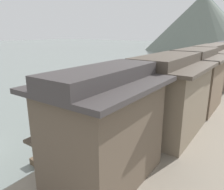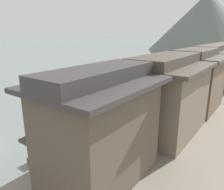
% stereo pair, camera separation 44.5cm
% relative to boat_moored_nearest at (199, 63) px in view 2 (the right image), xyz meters
% --- Properties ---
extents(boat_moored_nearest, '(3.67, 2.21, 0.40)m').
position_rel_boat_moored_nearest_xyz_m(boat_moored_nearest, '(0.00, 0.00, 0.00)').
color(boat_moored_nearest, brown).
rests_on(boat_moored_nearest, ground).
extents(boat_moored_second, '(3.69, 5.15, 0.36)m').
position_rel_boat_moored_nearest_xyz_m(boat_moored_second, '(1.76, -37.22, -0.02)').
color(boat_moored_second, '#33281E').
rests_on(boat_moored_second, ground).
extents(boat_moored_third, '(1.29, 3.99, 0.75)m').
position_rel_boat_moored_nearest_xyz_m(boat_moored_third, '(4.44, -8.51, 0.13)').
color(boat_moored_third, brown).
rests_on(boat_moored_third, ground).
extents(boat_moored_far, '(1.12, 5.50, 0.49)m').
position_rel_boat_moored_nearest_xyz_m(boat_moored_far, '(5.07, -54.94, 0.02)').
color(boat_moored_far, brown).
rests_on(boat_moored_far, ground).
extents(boat_midriver_drifting, '(2.51, 4.59, 0.75)m').
position_rel_boat_moored_nearest_xyz_m(boat_midriver_drifting, '(0.55, -44.94, 0.12)').
color(boat_midriver_drifting, '#423328').
rests_on(boat_midriver_drifting, ground).
extents(boat_midriver_upstream, '(1.17, 4.67, 0.55)m').
position_rel_boat_moored_nearest_xyz_m(boat_midriver_upstream, '(4.34, -17.20, 0.04)').
color(boat_midriver_upstream, '#232326').
rests_on(boat_midriver_upstream, ground).
extents(house_waterfront_nearest, '(5.26, 6.90, 6.14)m').
position_rel_boat_moored_nearest_xyz_m(house_waterfront_nearest, '(10.00, -56.53, 3.66)').
color(house_waterfront_nearest, brown).
rests_on(house_waterfront_nearest, riverbank_right).
extents(house_waterfront_second, '(6.05, 8.05, 6.14)m').
position_rel_boat_moored_nearest_xyz_m(house_waterfront_second, '(10.40, -48.81, 3.65)').
color(house_waterfront_second, '#7F705B').
rests_on(house_waterfront_second, riverbank_right).
extents(house_waterfront_tall, '(6.14, 7.17, 6.14)m').
position_rel_boat_moored_nearest_xyz_m(house_waterfront_tall, '(10.44, -41.66, 3.66)').
color(house_waterfront_tall, '#75604C').
rests_on(house_waterfront_tall, riverbank_right).
extents(house_waterfront_narrow, '(5.49, 7.68, 6.14)m').
position_rel_boat_moored_nearest_xyz_m(house_waterfront_narrow, '(10.12, -33.58, 3.66)').
color(house_waterfront_narrow, brown).
rests_on(house_waterfront_narrow, riverbank_right).
extents(mooring_post_dock_near, '(0.20, 0.20, 0.89)m').
position_rel_boat_moored_nearest_xyz_m(mooring_post_dock_near, '(6.79, -56.47, 1.10)').
color(mooring_post_dock_near, '#473828').
rests_on(mooring_post_dock_near, riverbank_right).
extents(mooring_post_dock_mid, '(0.20, 0.20, 0.85)m').
position_rel_boat_moored_nearest_xyz_m(mooring_post_dock_mid, '(6.79, -45.69, 1.08)').
color(mooring_post_dock_mid, '#473828').
rests_on(mooring_post_dock_mid, riverbank_right).
extents(mooring_post_dock_far, '(0.20, 0.20, 0.83)m').
position_rel_boat_moored_nearest_xyz_m(mooring_post_dock_far, '(6.79, -39.18, 1.07)').
color(mooring_post_dock_far, '#473828').
rests_on(mooring_post_dock_far, riverbank_right).
extents(hill_far_west, '(50.55, 50.55, 25.48)m').
position_rel_boat_moored_nearest_xyz_m(hill_far_west, '(-11.24, 46.39, 12.60)').
color(hill_far_west, slate).
rests_on(hill_far_west, ground).
extents(hill_far_centre, '(50.38, 50.38, 25.84)m').
position_rel_boat_moored_nearest_xyz_m(hill_far_centre, '(-12.39, 60.46, 12.78)').
color(hill_far_centre, '#4C5B56').
rests_on(hill_far_centre, ground).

